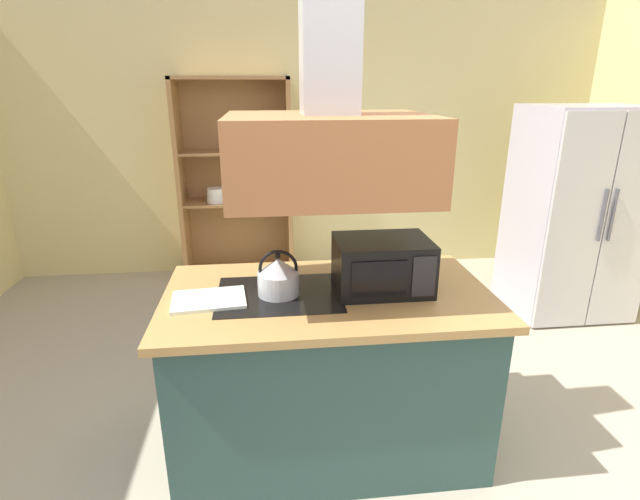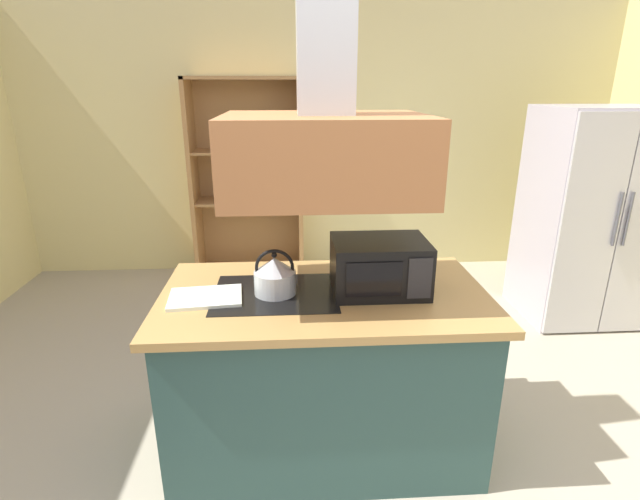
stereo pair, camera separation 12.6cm
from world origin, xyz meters
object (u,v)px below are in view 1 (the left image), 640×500
cutting_board (209,300)px  kettle (278,276)px  refrigerator (574,213)px  dish_cabinet (236,192)px  microwave (382,265)px

cutting_board → kettle: bearing=7.6°
cutting_board → refrigerator: bearing=27.8°
dish_cabinet → microwave: size_ratio=4.21×
refrigerator → cutting_board: refrigerator is taller
refrigerator → dish_cabinet: (-2.82, 1.13, 0.00)m
refrigerator → microwave: refrigerator is taller
dish_cabinet → microwave: bearing=-71.7°
dish_cabinet → cutting_board: (0.01, -2.61, 0.05)m
refrigerator → kettle: (-2.49, -1.44, 0.14)m
kettle → cutting_board: kettle is taller
microwave → dish_cabinet: bearing=108.3°
kettle → cutting_board: 0.35m
dish_cabinet → microwave: (0.85, -2.56, 0.17)m
kettle → cutting_board: (-0.33, -0.04, -0.09)m
refrigerator → dish_cabinet: size_ratio=0.89×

